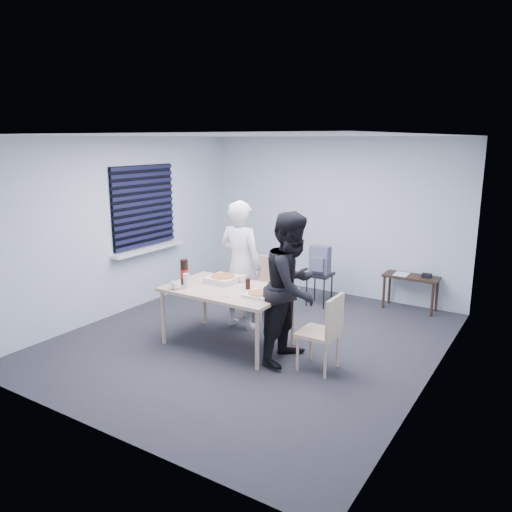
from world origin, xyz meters
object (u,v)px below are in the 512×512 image
Objects in this scene: chair_far at (260,282)px; soda_bottle at (184,272)px; stool at (319,280)px; mug_b at (243,279)px; backpack at (320,260)px; mug_a at (176,285)px; dining_table at (227,293)px; chair_right at (326,328)px; side_table at (411,281)px; person_white at (241,265)px; person_black at (292,288)px.

soda_bottle is at bearing -105.37° from chair_far.
mug_b is at bearing -100.12° from stool.
mug_a is (-0.84, -2.39, 0.06)m from backpack.
soda_bottle reaches higher than dining_table.
soda_bottle reaches higher than mug_a.
dining_table is at bearing -116.75° from backpack.
chair_right is 2.31m from stool.
dining_table is 1.15m from chair_far.
side_table is (1.80, 1.45, -0.05)m from chair_far.
soda_bottle is at bearing -176.54° from chair_right.
mug_a is at bearing -143.90° from dining_table.
dining_table is at bearing 108.76° from person_white.
person_white is at bearing 64.31° from soda_bottle.
side_table is at bearing -15.41° from person_black.
dining_table is 1.72× the size of chair_right.
person_white is at bearing 62.95° from person_black.
chair_far is 0.50× the size of person_black.
dining_table reaches higher than stool.
person_white is (-1.56, 0.63, 0.37)m from chair_right.
person_black is 1.47m from mug_a.
mug_a reaches higher than side_table.
chair_far is 0.64m from person_white.
dining_table is 0.86× the size of person_white.
chair_far is 1.06m from stool.
backpack reaches higher than stool.
dining_table is 0.34m from mug_b.
mug_b is at bearing -117.93° from backpack.
chair_right is at bearing -36.32° from chair_far.
person_white reaches higher than soda_bottle.
chair_right is 1.93m from mug_a.
chair_far is 1.59m from person_black.
backpack is at bearing 16.19° from person_black.
chair_right reaches higher than mug_a.
person_black is at bearing 16.37° from mug_a.
person_white is 0.37m from mug_b.
mug_b reaches higher than side_table.
person_white is 17.70× the size of mug_b.
side_table is at bearing 54.40° from mug_a.
dining_table is 12.42× the size of mug_a.
person_black is at bearing -44.39° from chair_far.
soda_bottle is (-0.56, -0.15, 0.22)m from dining_table.
dining_table is 0.66m from person_white.
backpack is (-0.57, 1.98, -0.16)m from person_black.
stool is 2.57m from mug_a.
stool is (0.32, 2.03, -0.28)m from dining_table.
stool is 1.20× the size of backpack.
mug_a is (-0.30, -1.50, 0.28)m from chair_far.
soda_bottle is (-0.36, -0.75, 0.02)m from person_white.
backpack is at bearing 116.89° from chair_right.
chair_right reaches higher than side_table.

